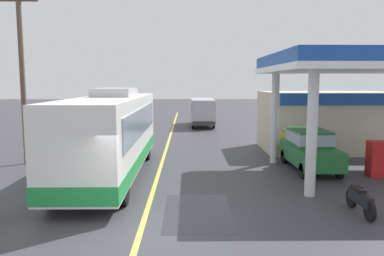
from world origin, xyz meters
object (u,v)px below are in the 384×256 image
at_px(motorcycle_parked_forecourt, 360,199).
at_px(pedestrian_near_pump, 285,142).
at_px(coach_bus_main, 112,135).
at_px(car_at_pump, 309,147).
at_px(minibus_opposing_lane, 202,110).

distance_m(motorcycle_parked_forecourt, pedestrian_near_pump, 7.98).
relative_size(coach_bus_main, motorcycle_parked_forecourt, 6.13).
relative_size(coach_bus_main, car_at_pump, 2.63).
xyz_separation_m(motorcycle_parked_forecourt, pedestrian_near_pump, (-0.21, 7.96, 0.49)).
height_order(minibus_opposing_lane, motorcycle_parked_forecourt, minibus_opposing_lane).
bearing_deg(coach_bus_main, minibus_opposing_lane, 75.96).
xyz_separation_m(car_at_pump, minibus_opposing_lane, (-4.14, 17.26, 0.46)).
bearing_deg(minibus_opposing_lane, coach_bus_main, -104.04).
relative_size(car_at_pump, motorcycle_parked_forecourt, 2.33).
height_order(coach_bus_main, motorcycle_parked_forecourt, coach_bus_main).
bearing_deg(car_at_pump, minibus_opposing_lane, 103.48).
distance_m(coach_bus_main, minibus_opposing_lane, 18.82).
relative_size(car_at_pump, pedestrian_near_pump, 2.53).
distance_m(coach_bus_main, car_at_pump, 8.79).
height_order(coach_bus_main, car_at_pump, coach_bus_main).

